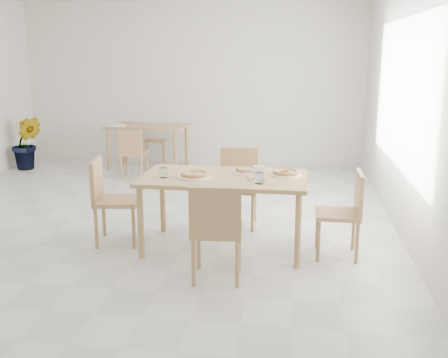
# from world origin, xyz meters

# --- Properties ---
(room) EXTENTS (7.28, 7.00, 7.00)m
(room) POSITION_xyz_m (2.98, 0.30, 1.50)
(room) COLOR silver
(room) RESTS_ON ground
(main_table) EXTENTS (1.64, 0.95, 0.75)m
(main_table) POSITION_xyz_m (1.17, -0.67, 0.68)
(main_table) COLOR tan
(main_table) RESTS_ON ground
(chair_south) EXTENTS (0.46, 0.46, 0.87)m
(chair_south) POSITION_xyz_m (1.21, -1.49, 0.51)
(chair_south) COLOR #AD7E56
(chair_south) RESTS_ON ground
(chair_north) EXTENTS (0.44, 0.44, 0.88)m
(chair_north) POSITION_xyz_m (1.22, 0.12, 0.51)
(chair_north) COLOR #AD7E56
(chair_north) RESTS_ON ground
(chair_west) EXTENTS (0.50, 0.50, 0.89)m
(chair_west) POSITION_xyz_m (-0.03, -0.67, 0.51)
(chair_west) COLOR #AD7E56
(chair_west) RESTS_ON ground
(chair_east) EXTENTS (0.42, 0.42, 0.84)m
(chair_east) POSITION_xyz_m (2.36, -0.73, 0.49)
(chair_east) COLOR #AD7E56
(chair_east) RESTS_ON ground
(plate_margherita) EXTENTS (0.33, 0.33, 0.02)m
(plate_margherita) POSITION_xyz_m (0.89, -0.77, 0.76)
(plate_margherita) COLOR white
(plate_margherita) RESTS_ON main_table
(plate_mushroom) EXTENTS (0.30, 0.30, 0.02)m
(plate_mushroom) POSITION_xyz_m (1.37, -0.48, 0.76)
(plate_mushroom) COLOR white
(plate_mushroom) RESTS_ON main_table
(plate_pepperoni) EXTENTS (0.32, 0.32, 0.02)m
(plate_pepperoni) POSITION_xyz_m (1.77, -0.56, 0.76)
(plate_pepperoni) COLOR white
(plate_pepperoni) RESTS_ON main_table
(pizza_margherita) EXTENTS (0.33, 0.33, 0.03)m
(pizza_margherita) POSITION_xyz_m (0.89, -0.77, 0.78)
(pizza_margherita) COLOR tan
(pizza_margherita) RESTS_ON plate_margherita
(pizza_mushroom) EXTENTS (0.25, 0.25, 0.03)m
(pizza_mushroom) POSITION_xyz_m (1.37, -0.48, 0.78)
(pizza_mushroom) COLOR tan
(pizza_mushroom) RESTS_ON plate_mushroom
(pizza_pepperoni) EXTENTS (0.32, 0.32, 0.03)m
(pizza_pepperoni) POSITION_xyz_m (1.77, -0.56, 0.78)
(pizza_pepperoni) COLOR tan
(pizza_pepperoni) RESTS_ON plate_pepperoni
(tumbler_a) EXTENTS (0.08, 0.08, 0.10)m
(tumbler_a) POSITION_xyz_m (1.53, -0.93, 0.80)
(tumbler_a) COLOR white
(tumbler_a) RESTS_ON main_table
(tumbler_b) EXTENTS (0.07, 0.07, 0.10)m
(tumbler_b) POSITION_xyz_m (0.59, -0.81, 0.80)
(tumbler_b) COLOR white
(tumbler_b) RESTS_ON main_table
(napkin_holder) EXTENTS (0.13, 0.09, 0.14)m
(napkin_holder) POSITION_xyz_m (1.52, -0.77, 0.81)
(napkin_holder) COLOR silver
(napkin_holder) RESTS_ON main_table
(fork_a) EXTENTS (0.04, 0.17, 0.01)m
(fork_a) POSITION_xyz_m (1.70, -0.86, 0.75)
(fork_a) COLOR silver
(fork_a) RESTS_ON main_table
(fork_b) EXTENTS (0.08, 0.19, 0.01)m
(fork_b) POSITION_xyz_m (1.41, -0.74, 0.75)
(fork_b) COLOR silver
(fork_b) RESTS_ON main_table
(second_table) EXTENTS (1.38, 0.87, 0.75)m
(second_table) POSITION_xyz_m (-0.64, 2.90, 0.65)
(second_table) COLOR #AD7E56
(second_table) RESTS_ON ground
(chair_back_s) EXTENTS (0.39, 0.39, 0.77)m
(chair_back_s) POSITION_xyz_m (-0.68, 2.15, 0.45)
(chair_back_s) COLOR #AD7E56
(chair_back_s) RESTS_ON ground
(chair_back_n) EXTENTS (0.42, 0.42, 0.77)m
(chair_back_n) POSITION_xyz_m (-0.63, 3.62, 0.44)
(chair_back_n) COLOR #AD7E56
(chair_back_n) RESTS_ON ground
(plate_empty) EXTENTS (0.32, 0.32, 0.02)m
(plate_empty) POSITION_xyz_m (-1.12, 2.70, 0.76)
(plate_empty) COLOR white
(plate_empty) RESTS_ON second_table
(potted_plant) EXTENTS (0.60, 0.55, 0.90)m
(potted_plant) POSITION_xyz_m (-2.65, 2.54, 0.45)
(potted_plant) COLOR #2A6F21
(potted_plant) RESTS_ON ground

